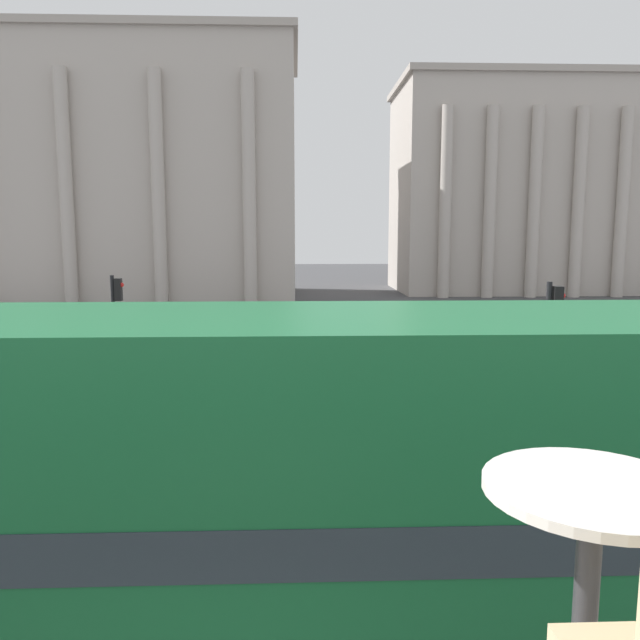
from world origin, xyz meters
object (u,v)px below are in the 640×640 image
at_px(double_decker_bus, 370,497).
at_px(pedestrian_olive, 240,348).
at_px(cafe_dining_table, 589,550).
at_px(traffic_light_mid, 116,315).
at_px(pedestrian_white, 42,351).
at_px(plaza_building_left, 98,174).
at_px(plaza_building_right, 548,189).
at_px(traffic_light_near, 550,344).

distance_m(double_decker_bus, pedestrian_olive, 15.79).
height_order(cafe_dining_table, traffic_light_mid, cafe_dining_table).
bearing_deg(double_decker_bus, traffic_light_mid, 110.30).
relative_size(pedestrian_olive, pedestrian_white, 1.07).
distance_m(plaza_building_left, pedestrian_white, 30.31).
relative_size(plaza_building_left, plaza_building_right, 1.17).
bearing_deg(pedestrian_white, plaza_building_left, 70.97).
relative_size(cafe_dining_table, plaza_building_right, 0.03).
height_order(double_decker_bus, pedestrian_white, double_decker_bus).
bearing_deg(plaza_building_left, traffic_light_near, -60.30).
bearing_deg(pedestrian_olive, traffic_light_near, 23.53).
bearing_deg(traffic_light_mid, pedestrian_white, 149.48).
bearing_deg(pedestrian_white, double_decker_bus, -90.52).
height_order(double_decker_bus, plaza_building_right, plaza_building_right).
height_order(cafe_dining_table, plaza_building_right, plaza_building_right).
bearing_deg(traffic_light_near, pedestrian_white, 150.37).
bearing_deg(double_decker_bus, plaza_building_left, 105.33).
height_order(plaza_building_left, pedestrian_olive, plaza_building_left).
bearing_deg(plaza_building_left, pedestrian_white, -77.07).
relative_size(cafe_dining_table, pedestrian_olive, 0.42).
relative_size(double_decker_bus, traffic_light_near, 2.93).
relative_size(traffic_light_mid, pedestrian_white, 2.25).
distance_m(double_decker_bus, cafe_dining_table, 4.63).
relative_size(plaza_building_right, pedestrian_olive, 15.17).
bearing_deg(plaza_building_right, double_decker_bus, -113.68).
bearing_deg(cafe_dining_table, plaza_building_left, 108.46).
bearing_deg(cafe_dining_table, plaza_building_right, 68.16).
bearing_deg(traffic_light_mid, pedestrian_olive, 26.75).
bearing_deg(traffic_light_near, plaza_building_right, 68.26).
distance_m(cafe_dining_table, pedestrian_white, 22.18).
relative_size(plaza_building_left, traffic_light_mid, 8.46).
bearing_deg(plaza_building_right, plaza_building_left, -173.60).
xyz_separation_m(cafe_dining_table, traffic_light_near, (4.74, 11.64, -1.51)).
height_order(cafe_dining_table, pedestrian_white, cafe_dining_table).
bearing_deg(traffic_light_mid, double_decker_bus, -65.00).
bearing_deg(double_decker_bus, traffic_light_near, 51.97).
bearing_deg(traffic_light_near, double_decker_bus, -123.33).
xyz_separation_m(pedestrian_olive, pedestrian_white, (-6.78, -0.03, -0.08)).
xyz_separation_m(cafe_dining_table, plaza_building_right, (20.95, 52.27, 4.70)).
distance_m(double_decker_bus, pedestrian_white, 18.19).
xyz_separation_m(traffic_light_mid, pedestrian_olive, (3.69, 1.86, -1.39)).
relative_size(double_decker_bus, plaza_building_left, 0.37).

